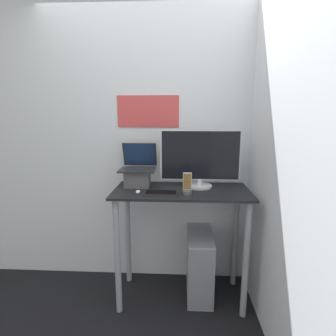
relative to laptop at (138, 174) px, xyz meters
The scene contains 10 objects.
ground_plane 1.20m from the laptop, 43.86° to the right, with size 12.00×12.00×0.00m, color black.
wall_back 0.50m from the laptop, 33.29° to the left, with size 6.00×0.06×2.60m.
wall_side_right 1.09m from the laptop, 19.55° to the right, with size 0.05×6.00×2.60m.
desk 0.51m from the laptop, 14.91° to the right, with size 1.10×0.52×0.97m.
laptop is the anchor object (origin of this frame).
monitor 0.54m from the laptop, ahead, with size 0.66×0.21×0.48m.
keyboard 0.33m from the laptop, 46.43° to the right, with size 0.25×0.13×0.02m.
mouse 0.24m from the laptop, 80.87° to the right, with size 0.03×0.05×0.02m.
cell_phone 0.47m from the laptop, 27.02° to the right, with size 0.07×0.07×0.17m.
computer_tower 0.96m from the laptop, ahead, with size 0.21×0.51×0.56m.
Camera 1 is at (-0.01, -1.80, 1.56)m, focal length 28.00 mm.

